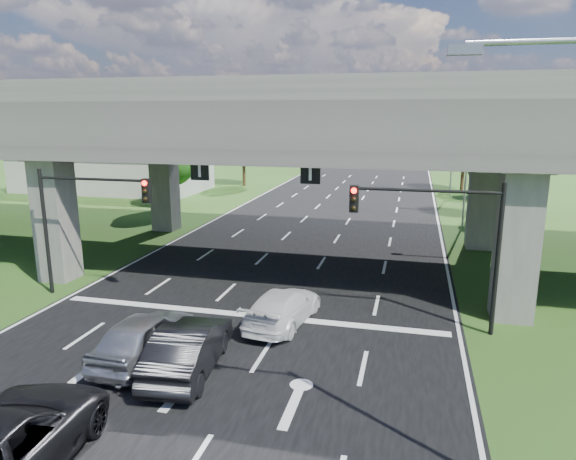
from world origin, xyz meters
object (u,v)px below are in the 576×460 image
at_px(streetlight_far, 462,150).
at_px(car_dark, 189,348).
at_px(streetlight_beyond, 449,139).
at_px(car_white, 283,307).
at_px(signal_right, 440,228).
at_px(car_trailing, 5,445).
at_px(car_silver, 145,336).
at_px(signal_left, 83,210).

xyz_separation_m(streetlight_far, car_dark, (-10.34, -25.62, -4.98)).
xyz_separation_m(streetlight_beyond, car_white, (-8.30, -37.00, -5.10)).
bearing_deg(streetlight_far, signal_right, -96.47).
bearing_deg(car_white, car_trailing, 76.45).
xyz_separation_m(car_silver, car_dark, (1.88, -0.49, -0.01)).
xyz_separation_m(streetlight_beyond, car_silver, (-12.22, -41.13, -4.97)).
bearing_deg(car_dark, signal_right, -151.69).
xyz_separation_m(streetlight_beyond, car_trailing, (-12.36, -47.43, -4.96)).
height_order(signal_right, signal_left, same).
bearing_deg(streetlight_far, signal_left, -131.78).
bearing_deg(streetlight_beyond, car_dark, -103.96).
bearing_deg(car_silver, signal_right, -150.90).
relative_size(signal_left, car_silver, 1.21).
distance_m(signal_right, car_silver, 11.65).
bearing_deg(car_dark, car_white, -120.14).
xyz_separation_m(car_dark, car_trailing, (-2.02, -5.81, 0.03)).
distance_m(car_silver, car_dark, 1.95).
xyz_separation_m(signal_right, car_white, (-6.02, -0.94, -3.44)).
height_order(streetlight_beyond, car_silver, streetlight_beyond).
relative_size(streetlight_beyond, car_white, 2.03).
relative_size(streetlight_far, streetlight_beyond, 1.00).
relative_size(car_silver, car_trailing, 0.80).
bearing_deg(streetlight_far, streetlight_beyond, 90.00).
height_order(car_dark, car_trailing, car_trailing).
bearing_deg(signal_left, car_silver, -41.67).
bearing_deg(car_silver, signal_left, -39.58).
distance_m(streetlight_far, streetlight_beyond, 16.00).
bearing_deg(car_dark, car_silver, -20.86).
bearing_deg(signal_left, car_trailing, -63.95).
bearing_deg(car_dark, car_trailing, 64.54).
height_order(signal_right, streetlight_far, streetlight_far).
height_order(streetlight_far, car_trailing, streetlight_far).
height_order(car_silver, car_trailing, car_trailing).
distance_m(car_dark, car_white, 5.05).
xyz_separation_m(car_dark, car_white, (2.04, 4.62, -0.12)).
relative_size(signal_left, car_trailing, 0.97).
bearing_deg(car_trailing, car_dark, -114.87).
height_order(streetlight_far, car_silver, streetlight_far).
height_order(car_silver, car_dark, car_silver).
height_order(signal_right, car_silver, signal_right).
xyz_separation_m(signal_left, car_silver, (5.70, -5.07, -3.31)).
distance_m(signal_left, car_dark, 9.97).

